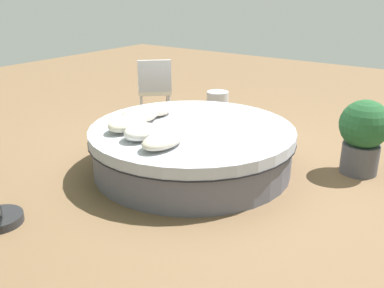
{
  "coord_description": "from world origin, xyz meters",
  "views": [
    {
      "loc": [
        3.86,
        2.78,
        2.11
      ],
      "look_at": [
        0.0,
        0.0,
        0.32
      ],
      "focal_mm": 40.34,
      "sensor_mm": 36.0,
      "label": 1
    }
  ],
  "objects_px": {
    "round_bed": "(192,148)",
    "throw_pillow_0": "(157,109)",
    "patio_chair": "(155,85)",
    "throw_pillow_3": "(141,132)",
    "throw_pillow_2": "(127,123)",
    "planter": "(363,133)",
    "throw_pillow_1": "(140,114)",
    "throw_pillow_4": "(163,140)",
    "side_table": "(217,103)"
  },
  "relations": [
    {
      "from": "throw_pillow_3",
      "to": "planter",
      "type": "relative_size",
      "value": 0.47
    },
    {
      "from": "throw_pillow_1",
      "to": "throw_pillow_3",
      "type": "height_order",
      "value": "throw_pillow_1"
    },
    {
      "from": "round_bed",
      "to": "throw_pillow_0",
      "type": "distance_m",
      "value": 0.73
    },
    {
      "from": "throw_pillow_4",
      "to": "side_table",
      "type": "xyz_separation_m",
      "value": [
        -2.77,
        -1.1,
        -0.4
      ]
    },
    {
      "from": "throw_pillow_3",
      "to": "throw_pillow_0",
      "type": "bearing_deg",
      "value": -150.75
    },
    {
      "from": "patio_chair",
      "to": "throw_pillow_0",
      "type": "bearing_deg",
      "value": -91.79
    },
    {
      "from": "throw_pillow_0",
      "to": "side_table",
      "type": "height_order",
      "value": "throw_pillow_0"
    },
    {
      "from": "side_table",
      "to": "planter",
      "type": "bearing_deg",
      "value": 68.94
    },
    {
      "from": "round_bed",
      "to": "side_table",
      "type": "height_order",
      "value": "round_bed"
    },
    {
      "from": "round_bed",
      "to": "patio_chair",
      "type": "xyz_separation_m",
      "value": [
        -1.29,
        -1.67,
        0.29
      ]
    },
    {
      "from": "round_bed",
      "to": "throw_pillow_0",
      "type": "relative_size",
      "value": 5.6
    },
    {
      "from": "throw_pillow_2",
      "to": "patio_chair",
      "type": "relative_size",
      "value": 0.54
    },
    {
      "from": "throw_pillow_2",
      "to": "planter",
      "type": "distance_m",
      "value": 2.69
    },
    {
      "from": "planter",
      "to": "throw_pillow_0",
      "type": "bearing_deg",
      "value": -67.93
    },
    {
      "from": "round_bed",
      "to": "patio_chair",
      "type": "distance_m",
      "value": 2.13
    },
    {
      "from": "throw_pillow_3",
      "to": "planter",
      "type": "height_order",
      "value": "planter"
    },
    {
      "from": "throw_pillow_1",
      "to": "planter",
      "type": "xyz_separation_m",
      "value": [
        -1.25,
        2.28,
        -0.13
      ]
    },
    {
      "from": "throw_pillow_1",
      "to": "throw_pillow_2",
      "type": "distance_m",
      "value": 0.35
    },
    {
      "from": "throw_pillow_3",
      "to": "side_table",
      "type": "distance_m",
      "value": 2.86
    },
    {
      "from": "throw_pillow_0",
      "to": "planter",
      "type": "height_order",
      "value": "planter"
    },
    {
      "from": "throw_pillow_4",
      "to": "side_table",
      "type": "height_order",
      "value": "throw_pillow_4"
    },
    {
      "from": "throw_pillow_0",
      "to": "throw_pillow_3",
      "type": "relative_size",
      "value": 1.04
    },
    {
      "from": "throw_pillow_4",
      "to": "planter",
      "type": "relative_size",
      "value": 0.63
    },
    {
      "from": "round_bed",
      "to": "throw_pillow_0",
      "type": "xyz_separation_m",
      "value": [
        -0.13,
        -0.64,
        0.33
      ]
    },
    {
      "from": "throw_pillow_4",
      "to": "patio_chair",
      "type": "height_order",
      "value": "patio_chair"
    },
    {
      "from": "patio_chair",
      "to": "side_table",
      "type": "relative_size",
      "value": 2.42
    },
    {
      "from": "throw_pillow_2",
      "to": "planter",
      "type": "relative_size",
      "value": 0.61
    },
    {
      "from": "throw_pillow_0",
      "to": "throw_pillow_3",
      "type": "xyz_separation_m",
      "value": [
        0.79,
        0.44,
        0.01
      ]
    },
    {
      "from": "throw_pillow_3",
      "to": "round_bed",
      "type": "bearing_deg",
      "value": 163.22
    },
    {
      "from": "throw_pillow_4",
      "to": "side_table",
      "type": "relative_size",
      "value": 1.36
    },
    {
      "from": "throw_pillow_2",
      "to": "throw_pillow_4",
      "type": "distance_m",
      "value": 0.69
    },
    {
      "from": "throw_pillow_4",
      "to": "side_table",
      "type": "distance_m",
      "value": 3.0
    },
    {
      "from": "round_bed",
      "to": "throw_pillow_1",
      "type": "xyz_separation_m",
      "value": [
        0.19,
        -0.63,
        0.35
      ]
    },
    {
      "from": "throw_pillow_4",
      "to": "throw_pillow_1",
      "type": "bearing_deg",
      "value": -123.41
    },
    {
      "from": "throw_pillow_1",
      "to": "throw_pillow_4",
      "type": "height_order",
      "value": "throw_pillow_1"
    },
    {
      "from": "throw_pillow_2",
      "to": "planter",
      "type": "height_order",
      "value": "planter"
    },
    {
      "from": "round_bed",
      "to": "throw_pillow_4",
      "type": "relative_size",
      "value": 4.37
    },
    {
      "from": "throw_pillow_0",
      "to": "throw_pillow_2",
      "type": "bearing_deg",
      "value": 10.13
    },
    {
      "from": "side_table",
      "to": "throw_pillow_1",
      "type": "bearing_deg",
      "value": 8.26
    },
    {
      "from": "round_bed",
      "to": "planter",
      "type": "relative_size",
      "value": 2.74
    },
    {
      "from": "planter",
      "to": "throw_pillow_3",
      "type": "bearing_deg",
      "value": -47.13
    },
    {
      "from": "throw_pillow_0",
      "to": "throw_pillow_1",
      "type": "height_order",
      "value": "throw_pillow_1"
    },
    {
      "from": "throw_pillow_1",
      "to": "side_table",
      "type": "distance_m",
      "value": 2.32
    },
    {
      "from": "throw_pillow_0",
      "to": "planter",
      "type": "xyz_separation_m",
      "value": [
        -0.93,
        2.29,
        -0.12
      ]
    },
    {
      "from": "patio_chair",
      "to": "throw_pillow_3",
      "type": "bearing_deg",
      "value": -96.3
    },
    {
      "from": "throw_pillow_1",
      "to": "throw_pillow_3",
      "type": "bearing_deg",
      "value": 42.91
    },
    {
      "from": "throw_pillow_0",
      "to": "throw_pillow_3",
      "type": "bearing_deg",
      "value": 29.25
    },
    {
      "from": "throw_pillow_2",
      "to": "throw_pillow_4",
      "type": "relative_size",
      "value": 0.97
    },
    {
      "from": "throw_pillow_1",
      "to": "side_table",
      "type": "bearing_deg",
      "value": -171.74
    },
    {
      "from": "patio_chair",
      "to": "planter",
      "type": "distance_m",
      "value": 3.33
    }
  ]
}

